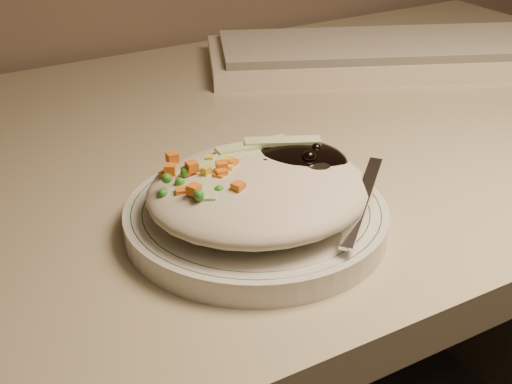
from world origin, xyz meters
TOP-DOWN VIEW (x-y plane):
  - desk at (0.00, 1.38)m, footprint 1.40×0.70m
  - plate at (-0.06, 1.20)m, footprint 0.23×0.23m
  - plate_rim at (-0.06, 1.20)m, footprint 0.22×0.22m
  - meal at (-0.05, 1.20)m, footprint 0.20×0.19m
  - keyboard at (0.33, 1.49)m, footprint 0.54×0.37m

SIDE VIEW (x-z plane):
  - desk at x=0.00m, z-range 0.17..0.91m
  - plate at x=-0.06m, z-range 0.74..0.76m
  - keyboard at x=0.33m, z-range 0.74..0.78m
  - plate_rim at x=-0.06m, z-range 0.76..0.76m
  - meal at x=-0.05m, z-range 0.76..0.81m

